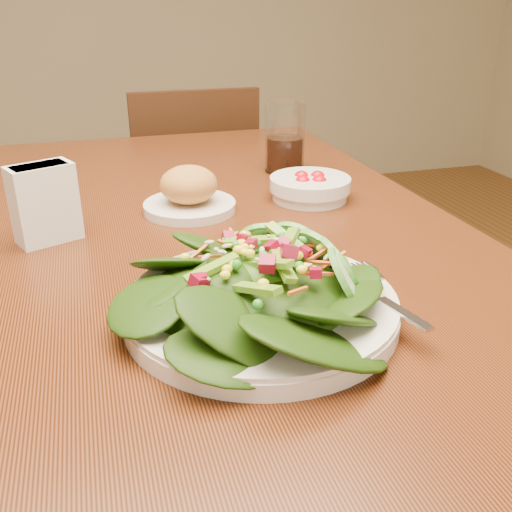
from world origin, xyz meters
The scene contains 7 objects.
dining_table centered at (0.00, 0.00, 0.65)m, with size 0.90×1.40×0.75m.
chair_far centered at (0.18, 0.92, 0.45)m, with size 0.39×0.40×0.85m.
salad_plate centered at (0.05, -0.27, 0.78)m, with size 0.31×0.31×0.09m.
bread_plate centered at (0.03, 0.10, 0.78)m, with size 0.16×0.16×0.08m.
tomato_bowl centered at (0.25, 0.10, 0.77)m, with size 0.15×0.15×0.05m.
drinking_glass centered at (0.26, 0.29, 0.81)m, with size 0.08×0.08×0.14m.
napkin_holder centered at (-0.20, 0.03, 0.81)m, with size 0.10×0.08×0.12m.
Camera 1 is at (-0.12, -0.81, 1.09)m, focal length 40.00 mm.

